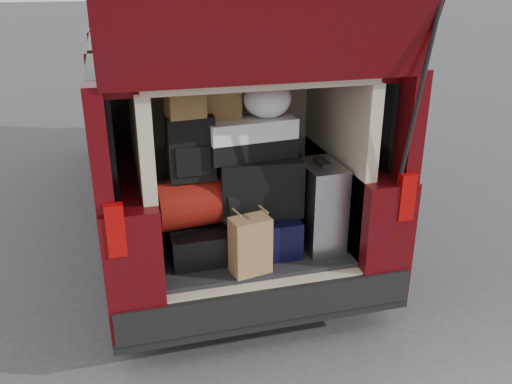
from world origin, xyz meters
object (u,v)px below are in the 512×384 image
silver_roller (320,206)px  kraft_bag (250,245)px  navy_hardshell (257,227)px  black_soft_case (260,185)px  backpack (191,148)px  twotone_duffel (249,137)px  black_hardshell (197,238)px  red_duffel (195,202)px

silver_roller → kraft_bag: 0.60m
navy_hardshell → black_soft_case: size_ratio=1.09×
backpack → twotone_duffel: (0.38, 0.04, 0.03)m
black_hardshell → navy_hardshell: bearing=-0.4°
red_duffel → twotone_duffel: size_ratio=0.88×
kraft_bag → twotone_duffel: 0.69m
silver_roller → black_soft_case: black_soft_case is taller
black_hardshell → black_soft_case: bearing=-2.8°
red_duffel → backpack: 0.37m
navy_hardshell → silver_roller: bearing=-15.2°
kraft_bag → black_soft_case: bearing=54.5°
backpack → twotone_duffel: 0.38m
black_hardshell → twotone_duffel: 0.76m
navy_hardshell → kraft_bag: kraft_bag is taller
kraft_bag → backpack: (-0.29, 0.33, 0.55)m
black_hardshell → red_duffel: size_ratio=1.04×
silver_roller → twotone_duffel: (-0.45, 0.15, 0.47)m
red_duffel → navy_hardshell: bearing=-5.1°
black_hardshell → kraft_bag: size_ratio=1.41×
black_hardshell → red_duffel: (-0.00, -0.01, 0.27)m
silver_roller → red_duffel: bearing=171.3°
red_duffel → black_hardshell: bearing=57.4°
silver_roller → backpack: size_ratio=1.43×
black_hardshell → red_duffel: bearing=-116.9°
black_hardshell → silver_roller: 0.85m
backpack → kraft_bag: bearing=-48.9°
navy_hardshell → red_duffel: (-0.42, -0.01, 0.24)m
black_hardshell → backpack: size_ratio=1.27×
red_duffel → black_soft_case: 0.44m
navy_hardshell → backpack: size_ratio=1.42×
twotone_duffel → backpack: bearing=-179.8°
kraft_bag → twotone_duffel: (0.09, 0.37, 0.58)m
navy_hardshell → silver_roller: silver_roller is taller
navy_hardshell → kraft_bag: size_ratio=1.58×
red_duffel → backpack: bearing=152.0°
twotone_duffel → navy_hardshell: bearing=-44.6°
silver_roller → backpack: bearing=171.2°
twotone_duffel → kraft_bag: bearing=-109.5°
navy_hardshell → black_soft_case: (0.01, -0.02, 0.32)m
black_hardshell → silver_roller: (0.82, -0.12, 0.19)m
navy_hardshell → black_soft_case: bearing=-50.7°
black_hardshell → black_soft_case: black_soft_case is taller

